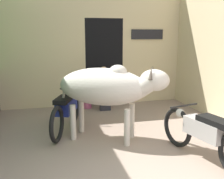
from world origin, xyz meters
TOP-DOWN VIEW (x-y plane):
  - wall_back_with_doorway at (0.12, 5.04)m, footprint 5.16×0.93m
  - cow at (-0.19, 2.20)m, footprint 2.09×1.50m
  - motorcycle_near at (1.10, 0.94)m, footprint 0.65×1.97m
  - motorcycle_far at (-0.92, 2.87)m, footprint 0.84×1.89m
  - shopkeeper_seated at (0.19, 4.26)m, footprint 0.40×0.33m
  - plastic_stool at (-0.24, 4.46)m, footprint 0.30×0.30m

SIDE VIEW (x-z plane):
  - plastic_stool at x=-0.24m, z-range 0.02..0.40m
  - motorcycle_far at x=-0.92m, z-range 0.06..0.86m
  - motorcycle_near at x=1.10m, z-range 0.06..0.87m
  - shopkeeper_seated at x=0.19m, z-range 0.02..1.18m
  - cow at x=-0.19m, z-range 0.30..1.77m
  - wall_back_with_doorway at x=0.12m, z-range -0.21..3.42m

